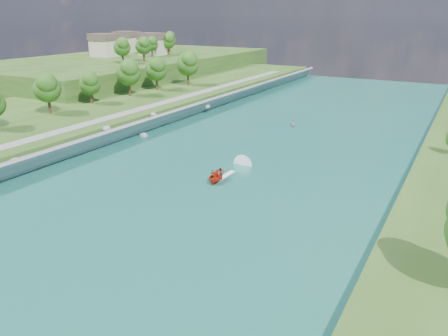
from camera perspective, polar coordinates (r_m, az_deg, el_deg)
The scene contains 10 objects.
ground at distance 56.70m, azimuth -10.56°, elevation -6.42°, with size 260.00×260.00×0.00m, color #2D5119.
river_water at distance 71.79m, azimuth -0.39°, elevation -0.37°, with size 55.00×240.00×0.10m, color #175854.
berm_west at distance 104.57m, azimuth -25.01°, elevation 5.13°, with size 45.00×240.00×3.50m, color #2D5119.
ridge_west at distance 178.08m, azimuth -11.78°, elevation 12.69°, with size 60.00×120.00×9.00m, color #2D5119.
riprap_bank at distance 86.05m, azimuth -15.75°, elevation 3.50°, with size 4.56×236.00×4.13m.
riverside_path at distance 90.75m, azimuth -18.58°, elevation 5.17°, with size 3.00×200.00×0.10m, color gray.
ridge_houses at distance 185.12m, azimuth -12.43°, elevation 15.64°, with size 29.50×29.50×8.40m.
trees_ridge at distance 170.37m, azimuth -9.29°, elevation 15.69°, with size 21.18×49.59×9.92m.
motorboat at distance 68.04m, azimuth -0.39°, elevation -0.84°, with size 3.60×18.98×2.10m.
raft at distance 101.69m, azimuth 8.96°, elevation 5.61°, with size 2.76×3.04×1.54m.
Camera 1 is at (33.61, -38.53, 24.49)m, focal length 35.00 mm.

